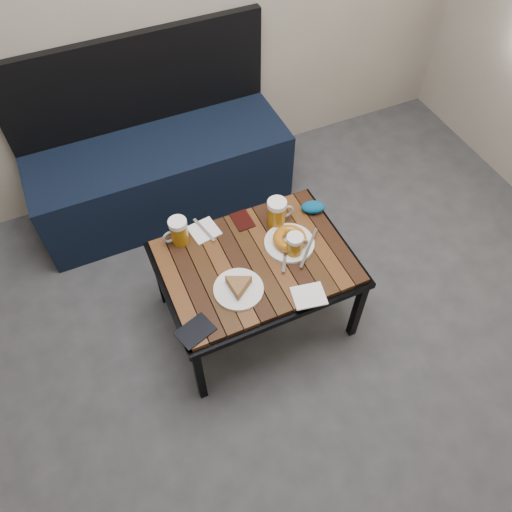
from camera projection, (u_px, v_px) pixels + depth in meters
name	position (u px, v px, depth m)	size (l,w,h in m)	color
ground	(300.00, 487.00, 2.04)	(4.00, 4.00, 0.00)	#2D2D30
room_shell	(243.00, 3.00, 0.93)	(4.00, 4.00, 4.00)	gray
bench	(161.00, 168.00, 2.80)	(1.40, 0.50, 0.95)	black
cafe_table	(256.00, 266.00, 2.20)	(0.84, 0.62, 0.47)	black
beer_mug_left	(178.00, 231.00, 2.17)	(0.12, 0.08, 0.13)	#98630C
beer_mug_centre	(277.00, 213.00, 2.23)	(0.13, 0.09, 0.14)	#98630C
beer_mug_right	(295.00, 245.00, 2.14)	(0.11, 0.07, 0.12)	#98630C
plate_pie	(238.00, 287.00, 2.05)	(0.21, 0.21, 0.06)	white
plate_bagel	(290.00, 241.00, 2.19)	(0.26, 0.26, 0.06)	white
napkin_left	(204.00, 231.00, 2.26)	(0.14, 0.16, 0.01)	white
napkin_right	(309.00, 296.00, 2.04)	(0.15, 0.14, 0.01)	white
passport_navy	(195.00, 331.00, 1.95)	(0.10, 0.14, 0.01)	black
passport_burgundy	(242.00, 220.00, 2.30)	(0.08, 0.12, 0.01)	black
knit_pouch	(313.00, 207.00, 2.32)	(0.11, 0.07, 0.05)	navy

